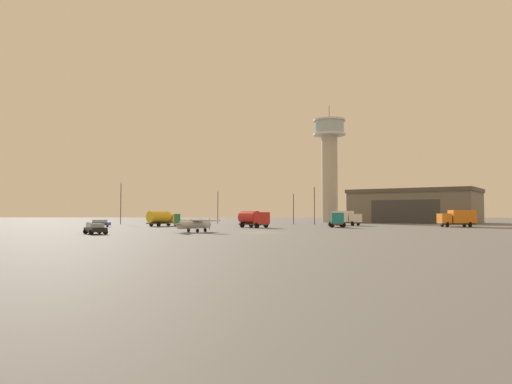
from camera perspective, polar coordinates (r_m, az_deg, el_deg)
ground_plane at (r=65.06m, az=0.37°, el=-4.92°), size 400.00×400.00×0.00m
control_tower at (r=136.92m, az=8.89°, el=4.07°), size 9.15×9.15×33.53m
hangar at (r=134.91m, az=18.66°, el=-1.62°), size 37.60×33.45×9.03m
airplane_silver at (r=65.85m, az=-7.58°, el=-3.83°), size 7.49×6.83×2.57m
truck_fuel_tanker_yellow at (r=96.78m, az=-11.27°, el=-3.10°), size 6.00×6.88×3.04m
truck_box_white at (r=102.10m, az=10.85°, el=-3.05°), size 6.09×5.66×3.10m
truck_fuel_tanker_red at (r=86.00m, az=-0.33°, el=-3.20°), size 6.02×5.99×3.04m
truck_box_orange at (r=97.44m, az=23.24°, el=-2.88°), size 6.95×3.66×3.23m
truck_flatbed_teal at (r=88.37m, az=9.79°, el=-3.41°), size 3.24×5.63×2.74m
car_black at (r=63.01m, az=-18.88°, el=-4.19°), size 3.96×4.44×1.37m
car_blue at (r=95.30m, az=-18.47°, el=-3.59°), size 4.39×2.65×1.37m
light_post_west at (r=110.80m, az=7.08°, el=-1.17°), size 0.44×0.44×8.92m
light_post_east at (r=112.63m, az=4.56°, el=-1.60°), size 0.44×0.44×7.46m
light_post_north at (r=119.83m, az=-4.64°, el=-1.43°), size 0.44×0.44×8.33m
light_post_centre at (r=115.65m, az=-16.05°, el=-0.89°), size 0.44×0.44×9.94m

